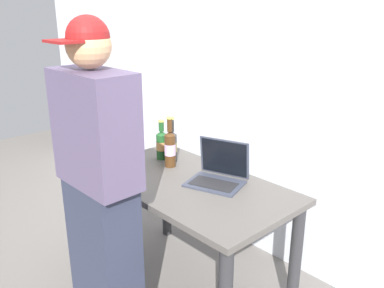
{
  "coord_description": "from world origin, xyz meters",
  "views": [
    {
      "loc": [
        1.68,
        -1.53,
        1.76
      ],
      "look_at": [
        0.03,
        0.0,
        0.99
      ],
      "focal_mm": 38.38,
      "sensor_mm": 36.0,
      "label": 1
    }
  ],
  "objects_px": {
    "laptop": "(218,173)",
    "beer_bottle_dark": "(170,148)",
    "beer_bottle_green": "(162,144)",
    "person_figure": "(100,193)",
    "beer_bottle_amber": "(172,145)"
  },
  "relations": [
    {
      "from": "laptop",
      "to": "beer_bottle_dark",
      "type": "height_order",
      "value": "beer_bottle_dark"
    },
    {
      "from": "laptop",
      "to": "beer_bottle_dark",
      "type": "distance_m",
      "value": 0.4
    },
    {
      "from": "beer_bottle_green",
      "to": "person_figure",
      "type": "xyz_separation_m",
      "value": [
        0.43,
        -0.74,
        0.02
      ]
    },
    {
      "from": "beer_bottle_dark",
      "to": "person_figure",
      "type": "xyz_separation_m",
      "value": [
        0.28,
        -0.69,
        -0.01
      ]
    },
    {
      "from": "beer_bottle_dark",
      "to": "beer_bottle_green",
      "type": "height_order",
      "value": "beer_bottle_dark"
    },
    {
      "from": "laptop",
      "to": "beer_bottle_green",
      "type": "distance_m",
      "value": 0.54
    },
    {
      "from": "beer_bottle_amber",
      "to": "beer_bottle_green",
      "type": "bearing_deg",
      "value": -169.35
    },
    {
      "from": "beer_bottle_dark",
      "to": "beer_bottle_amber",
      "type": "bearing_deg",
      "value": 131.61
    },
    {
      "from": "beer_bottle_dark",
      "to": "person_figure",
      "type": "bearing_deg",
      "value": -67.87
    },
    {
      "from": "laptop",
      "to": "beer_bottle_amber",
      "type": "relative_size",
      "value": 1.26
    },
    {
      "from": "beer_bottle_dark",
      "to": "beer_bottle_green",
      "type": "relative_size",
      "value": 1.22
    },
    {
      "from": "beer_bottle_amber",
      "to": "person_figure",
      "type": "distance_m",
      "value": 0.83
    },
    {
      "from": "beer_bottle_amber",
      "to": "person_figure",
      "type": "height_order",
      "value": "person_figure"
    },
    {
      "from": "person_figure",
      "to": "beer_bottle_amber",
      "type": "bearing_deg",
      "value": 114.19
    },
    {
      "from": "beer_bottle_amber",
      "to": "person_figure",
      "type": "xyz_separation_m",
      "value": [
        0.34,
        -0.75,
        0.01
      ]
    }
  ]
}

